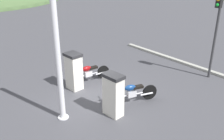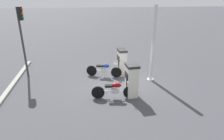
# 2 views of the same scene
# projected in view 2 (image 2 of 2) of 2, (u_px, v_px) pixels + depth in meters

# --- Properties ---
(ground_plane) EXTENTS (120.00, 120.00, 0.00)m
(ground_plane) POSITION_uv_depth(u_px,v_px,m) (120.00, 84.00, 11.09)
(ground_plane) COLOR #424247
(fuel_pump_near) EXTENTS (0.55, 0.82, 1.65)m
(fuel_pump_near) POSITION_uv_depth(u_px,v_px,m) (122.00, 62.00, 12.08)
(fuel_pump_near) COLOR silver
(fuel_pump_near) RESTS_ON ground
(fuel_pump_far) EXTENTS (0.63, 0.77, 1.67)m
(fuel_pump_far) POSITION_uv_depth(u_px,v_px,m) (132.00, 80.00, 9.56)
(fuel_pump_far) COLOR silver
(fuel_pump_far) RESTS_ON ground
(motorcycle_near_pump) EXTENTS (2.11, 0.88, 0.96)m
(motorcycle_near_pump) POSITION_uv_depth(u_px,v_px,m) (104.00, 69.00, 11.92)
(motorcycle_near_pump) COLOR black
(motorcycle_near_pump) RESTS_ON ground
(motorcycle_far_pump) EXTENTS (2.17, 0.60, 0.96)m
(motorcycle_far_pump) POSITION_uv_depth(u_px,v_px,m) (115.00, 90.00, 9.45)
(motorcycle_far_pump) COLOR black
(motorcycle_far_pump) RESTS_ON ground
(roadside_traffic_light) EXTENTS (0.38, 0.25, 4.12)m
(roadside_traffic_light) POSITION_uv_depth(u_px,v_px,m) (22.00, 31.00, 11.06)
(roadside_traffic_light) COLOR #38383A
(roadside_traffic_light) RESTS_ON ground
(canopy_support_pole) EXTENTS (0.40, 0.40, 4.29)m
(canopy_support_pole) POSITION_uv_depth(u_px,v_px,m) (153.00, 46.00, 10.90)
(canopy_support_pole) COLOR silver
(canopy_support_pole) RESTS_ON ground
(road_edge_kerb) EXTENTS (0.40, 8.87, 0.12)m
(road_edge_kerb) POSITION_uv_depth(u_px,v_px,m) (9.00, 89.00, 10.36)
(road_edge_kerb) COLOR #9E9E93
(road_edge_kerb) RESTS_ON ground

